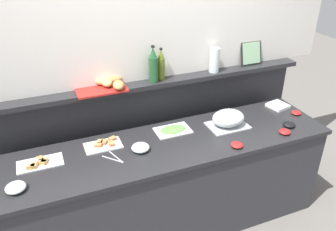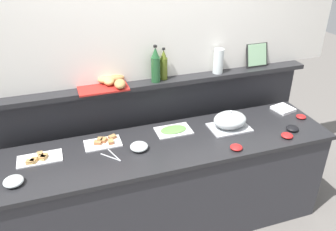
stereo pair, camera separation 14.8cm
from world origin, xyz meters
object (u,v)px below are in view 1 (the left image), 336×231
at_px(glass_bowl_medium, 16,188).
at_px(napkin_stack, 278,106).
at_px(condiment_bowl_red, 285,132).
at_px(olive_oil_bottle, 161,66).
at_px(water_carafe, 214,60).
at_px(condiment_bowl_dark, 237,145).
at_px(cold_cuts_platter, 173,130).
at_px(condiment_bowl_teal, 289,124).
at_px(wine_bottle_green, 153,66).
at_px(sandwich_platter_rear, 40,163).
at_px(bread_basket, 107,83).
at_px(glass_bowl_large, 140,148).
at_px(serving_cloche, 228,119).
at_px(sandwich_platter_side, 104,144).
at_px(serving_tongs, 115,158).
at_px(framed_picture, 251,53).

height_order(glass_bowl_medium, napkin_stack, glass_bowl_medium).
xyz_separation_m(condiment_bowl_red, olive_oil_bottle, (-0.84, 0.68, 0.46)).
relative_size(glass_bowl_medium, water_carafe, 0.60).
bearing_deg(olive_oil_bottle, condiment_bowl_dark, -62.68).
bearing_deg(cold_cuts_platter, condiment_bowl_teal, -17.73).
height_order(wine_bottle_green, water_carafe, wine_bottle_green).
relative_size(napkin_stack, water_carafe, 0.77).
bearing_deg(condiment_bowl_red, sandwich_platter_rear, 170.52).
xyz_separation_m(condiment_bowl_dark, bread_basket, (-0.83, 0.70, 0.38)).
bearing_deg(sandwich_platter_rear, glass_bowl_large, -8.34).
bearing_deg(serving_cloche, glass_bowl_medium, -173.28).
relative_size(sandwich_platter_side, glass_bowl_medium, 2.16).
xyz_separation_m(serving_cloche, napkin_stack, (0.63, 0.13, -0.06)).
height_order(cold_cuts_platter, napkin_stack, napkin_stack).
relative_size(glass_bowl_medium, napkin_stack, 0.78).
bearing_deg(water_carafe, cold_cuts_platter, -152.06).
relative_size(sandwich_platter_rear, condiment_bowl_red, 3.34).
height_order(sandwich_platter_side, glass_bowl_large, glass_bowl_large).
bearing_deg(napkin_stack, cold_cuts_platter, -178.52).
distance_m(condiment_bowl_teal, serving_tongs, 1.51).
distance_m(sandwich_platter_side, condiment_bowl_teal, 1.57).
bearing_deg(water_carafe, serving_cloche, -96.73).
distance_m(sandwich_platter_side, glass_bowl_medium, 0.72).
xyz_separation_m(sandwich_platter_rear, sandwich_platter_side, (0.49, 0.07, 0.00)).
bearing_deg(glass_bowl_medium, sandwich_platter_side, 25.11).
xyz_separation_m(condiment_bowl_red, water_carafe, (-0.33, 0.66, 0.45)).
height_order(sandwich_platter_side, wine_bottle_green, wine_bottle_green).
distance_m(glass_bowl_medium, condiment_bowl_dark, 1.61).
distance_m(glass_bowl_large, framed_picture, 1.43).
distance_m(sandwich_platter_side, framed_picture, 1.61).
relative_size(sandwich_platter_rear, serving_cloche, 0.95).
distance_m(condiment_bowl_dark, serving_tongs, 0.95).
distance_m(serving_tongs, water_carafe, 1.26).
height_order(serving_cloche, condiment_bowl_teal, serving_cloche).
bearing_deg(sandwich_platter_rear, glass_bowl_medium, -124.36).
bearing_deg(cold_cuts_platter, sandwich_platter_side, -179.91).
bearing_deg(glass_bowl_large, serving_tongs, -171.27).
bearing_deg(napkin_stack, bread_basket, 170.45).
bearing_deg(sandwich_platter_rear, condiment_bowl_teal, -6.72).
height_order(cold_cuts_platter, condiment_bowl_dark, condiment_bowl_dark).
bearing_deg(olive_oil_bottle, water_carafe, -2.00).
bearing_deg(serving_cloche, condiment_bowl_red, -36.84).
height_order(napkin_stack, bread_basket, bread_basket).
bearing_deg(cold_cuts_platter, olive_oil_bottle, 87.85).
relative_size(olive_oil_bottle, water_carafe, 1.25).
bearing_deg(sandwich_platter_rear, serving_tongs, -15.02).
distance_m(serving_tongs, framed_picture, 1.63).
distance_m(condiment_bowl_teal, napkin_stack, 0.36).
bearing_deg(water_carafe, sandwich_platter_side, -166.06).
bearing_deg(sandwich_platter_rear, wine_bottle_green, 17.93).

